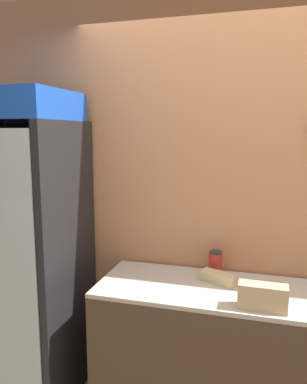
# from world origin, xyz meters

# --- Properties ---
(wall_back) EXTENTS (5.20, 0.09, 2.70)m
(wall_back) POSITION_xyz_m (0.00, 1.19, 1.35)
(wall_back) COLOR tan
(wall_back) RESTS_ON ground_plane
(prep_counter) EXTENTS (1.91, 0.59, 0.87)m
(prep_counter) POSITION_xyz_m (0.00, 0.85, 0.43)
(prep_counter) COLOR #4C3828
(prep_counter) RESTS_ON ground_plane
(beverage_cooler) EXTENTS (0.71, 0.68, 2.03)m
(beverage_cooler) POSITION_xyz_m (-1.52, 0.85, 1.10)
(beverage_cooler) COLOR black
(beverage_cooler) RESTS_ON ground_plane
(sandwich_stack_bottom) EXTENTS (0.25, 0.11, 0.07)m
(sandwich_stack_bottom) POSITION_xyz_m (0.02, 0.64, 0.90)
(sandwich_stack_bottom) COLOR tan
(sandwich_stack_bottom) RESTS_ON prep_counter
(sandwich_stack_middle) EXTENTS (0.25, 0.10, 0.07)m
(sandwich_stack_middle) POSITION_xyz_m (0.02, 0.64, 0.97)
(sandwich_stack_middle) COLOR tan
(sandwich_stack_middle) RESTS_ON sandwich_stack_bottom
(sandwich_flat_left) EXTENTS (0.24, 0.17, 0.07)m
(sandwich_flat_left) POSITION_xyz_m (-0.24, 0.92, 0.90)
(sandwich_flat_left) COLOR tan
(sandwich_flat_left) RESTS_ON prep_counter
(condiment_jar) EXTENTS (0.09, 0.09, 0.15)m
(condiment_jar) POSITION_xyz_m (-0.28, 1.07, 0.94)
(condiment_jar) COLOR #B72D23
(condiment_jar) RESTS_ON prep_counter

